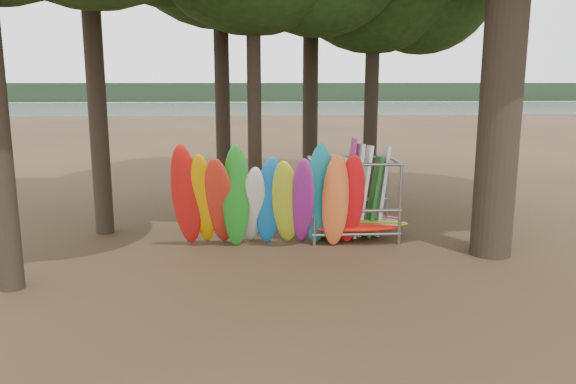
{
  "coord_description": "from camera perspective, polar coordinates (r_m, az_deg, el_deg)",
  "views": [
    {
      "loc": [
        -1.76,
        -13.4,
        4.36
      ],
      "look_at": [
        -0.79,
        1.5,
        1.4
      ],
      "focal_mm": 35.0,
      "sensor_mm": 36.0,
      "label": 1
    }
  ],
  "objects": [
    {
      "name": "ground",
      "position": [
        14.2,
        3.61,
        -6.69
      ],
      "size": [
        120.0,
        120.0,
        0.0
      ],
      "primitive_type": "plane",
      "color": "#47331E",
      "rests_on": "ground"
    },
    {
      "name": "storage_rack",
      "position": [
        15.82,
        6.57,
        -0.99
      ],
      "size": [
        3.15,
        1.53,
        2.82
      ],
      "color": "gray",
      "rests_on": "ground"
    },
    {
      "name": "kayak_row",
      "position": [
        14.55,
        -2.0,
        -0.88
      ],
      "size": [
        5.02,
        2.25,
        3.04
      ],
      "color": "red",
      "rests_on": "ground"
    },
    {
      "name": "far_shore",
      "position": [
        123.44,
        -2.96,
        10.09
      ],
      "size": [
        160.0,
        4.0,
        4.0
      ],
      "primitive_type": "cube",
      "color": "black",
      "rests_on": "ground"
    },
    {
      "name": "lake",
      "position": [
        73.55,
        -2.38,
        7.79
      ],
      "size": [
        160.0,
        160.0,
        0.0
      ],
      "primitive_type": "plane",
      "color": "gray",
      "rests_on": "ground"
    }
  ]
}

